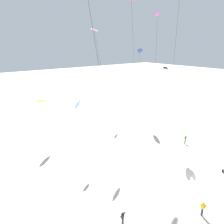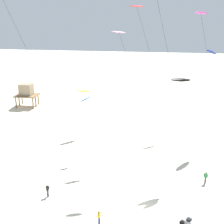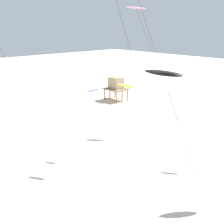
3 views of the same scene
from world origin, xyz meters
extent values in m
plane|color=beige|center=(0.00, 0.00, 0.00)|extent=(260.00, 260.00, 0.00)
ellipsoid|color=red|center=(-2.09, 10.85, 21.79)|extent=(1.99, 1.12, 0.27)
cylinder|color=#262626|center=(1.29, 13.16, 10.86)|extent=(6.79, 4.66, 21.73)
ellipsoid|color=black|center=(3.78, 9.19, 13.02)|extent=(2.98, 2.24, 0.75)
cylinder|color=#262626|center=(5.71, 10.52, 6.45)|extent=(3.89, 2.67, 12.90)
ellipsoid|color=#D8339E|center=(6.04, 13.36, 20.98)|extent=(2.11, 1.95, 0.59)
cylinder|color=#262626|center=(8.88, 15.31, 10.45)|extent=(5.72, 3.93, 20.90)
ellipsoid|color=pink|center=(-4.87, 15.26, 18.31)|extent=(2.26, 1.53, 0.50)
cylinder|color=#262626|center=(-1.65, 17.47, 9.12)|extent=(6.48, 4.45, 18.25)
ellipsoid|color=navy|center=(8.91, 19.78, 15.18)|extent=(2.69, 3.16, 1.55)
cylinder|color=#262626|center=(10.46, 20.84, 7.52)|extent=(3.13, 2.15, 15.04)
ellipsoid|color=yellow|center=(-11.62, 20.85, 7.92)|extent=(2.56, 2.21, 0.87)
cylinder|color=#262626|center=(-10.87, 21.37, 3.90)|extent=(1.53, 1.06, 7.80)
cylinder|color=#262626|center=(-11.70, 3.60, 12.14)|extent=(7.63, 5.24, 24.29)
cylinder|color=#262626|center=(3.04, 7.33, 12.34)|extent=(6.52, 4.48, 24.69)
ellipsoid|color=white|center=(1.96, 20.88, 7.70)|extent=(2.01, 1.44, 0.97)
cylinder|color=#262626|center=(3.07, 21.64, 3.81)|extent=(2.24, 1.55, 7.63)
ellipsoid|color=blue|center=(-9.44, 12.76, 8.85)|extent=(1.67, 1.46, 0.78)
cylinder|color=#262626|center=(-7.84, 13.86, 4.40)|extent=(3.24, 2.23, 8.80)
cylinder|color=#33333D|center=(-11.59, 0.94, 0.44)|extent=(0.22, 0.22, 0.88)
cube|color=black|center=(-11.59, 0.94, 1.17)|extent=(0.39, 0.32, 0.58)
sphere|color=beige|center=(-11.59, 0.94, 1.57)|extent=(0.20, 0.20, 0.20)
cylinder|color=black|center=(-11.79, 0.84, 1.22)|extent=(0.29, 0.49, 0.39)
cylinder|color=black|center=(-11.39, 1.03, 1.22)|extent=(0.29, 0.49, 0.39)
cylinder|color=#4C4738|center=(7.60, 6.63, 0.44)|extent=(0.22, 0.22, 0.88)
cube|color=#338C4C|center=(7.60, 6.63, 1.17)|extent=(0.36, 0.23, 0.58)
sphere|color=#9E7051|center=(7.60, 6.63, 1.57)|extent=(0.20, 0.20, 0.20)
cylinder|color=#338C4C|center=(7.82, 6.65, 1.22)|extent=(0.13, 0.51, 0.39)
cylinder|color=#338C4C|center=(7.38, 6.61, 1.22)|extent=(0.13, 0.51, 0.39)
cylinder|color=navy|center=(-4.57, -3.10, 0.44)|extent=(0.22, 0.22, 0.88)
cube|color=gold|center=(-4.57, -3.10, 1.17)|extent=(0.25, 0.37, 0.58)
sphere|color=tan|center=(-4.57, -3.10, 1.57)|extent=(0.20, 0.20, 0.20)
cylinder|color=gold|center=(-4.60, -3.32, 1.22)|extent=(0.51, 0.17, 0.39)
cylinder|color=gold|center=(-4.53, -2.88, 1.22)|extent=(0.51, 0.17, 0.39)
cylinder|color=#846647|center=(-30.28, 32.94, 1.28)|extent=(0.28, 0.28, 2.56)
cylinder|color=#846647|center=(-26.27, 32.94, 1.28)|extent=(0.28, 0.28, 2.56)
cylinder|color=#846647|center=(-30.28, 36.19, 1.28)|extent=(0.28, 0.28, 2.56)
cylinder|color=#846647|center=(-26.27, 36.19, 1.28)|extent=(0.28, 0.28, 2.56)
cylinder|color=#846647|center=(-30.28, 34.57, 1.28)|extent=(0.28, 0.28, 2.56)
cylinder|color=#846647|center=(-26.27, 34.57, 1.28)|extent=(0.28, 0.28, 2.56)
cube|color=#846647|center=(-28.28, 34.57, 2.68)|extent=(5.01, 4.06, 0.24)
cube|color=#9E896B|center=(-28.28, 34.57, 4.07)|extent=(2.75, 2.44, 2.54)
cube|color=gray|center=(4.87, -2.00, 0.44)|extent=(1.82, 1.48, 0.36)
cube|color=black|center=(4.74, -1.92, 0.72)|extent=(0.60, 0.60, 0.20)
cylinder|color=black|center=(4.49, -1.23, 0.26)|extent=(0.51, 0.37, 0.52)
cylinder|color=black|center=(4.01, -2.01, 0.26)|extent=(0.51, 0.37, 0.52)
camera|label=1|loc=(-21.12, -9.68, 16.25)|focal=31.42mm
camera|label=2|loc=(0.56, -29.33, 21.61)|focal=49.12mm
camera|label=3|loc=(17.04, -8.48, 16.64)|focal=45.41mm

